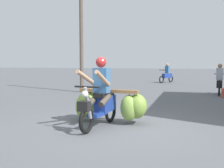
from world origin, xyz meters
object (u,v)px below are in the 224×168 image
at_px(motorbike_distant_ahead_right, 219,82).
at_px(utility_pole, 81,28).
at_px(motorbike_distant_ahead_left, 167,75).
at_px(motorbike_main_loaded, 106,103).

bearing_deg(motorbike_distant_ahead_right, utility_pole, -173.70).
xyz_separation_m(motorbike_distant_ahead_left, utility_pole, (-3.49, -7.55, 2.54)).
xyz_separation_m(motorbike_distant_ahead_left, motorbike_distant_ahead_right, (2.89, -6.84, 0.00)).
bearing_deg(motorbike_distant_ahead_right, motorbike_main_loaded, -114.70).
bearing_deg(motorbike_distant_ahead_right, motorbike_distant_ahead_left, 112.90).
bearing_deg(motorbike_main_loaded, utility_pole, 117.13).
bearing_deg(motorbike_distant_ahead_left, motorbike_distant_ahead_right, -67.10).
relative_size(motorbike_main_loaded, motorbike_distant_ahead_right, 1.20).
height_order(motorbike_distant_ahead_left, motorbike_distant_ahead_right, same).
bearing_deg(motorbike_main_loaded, motorbike_distant_ahead_left, 88.75).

